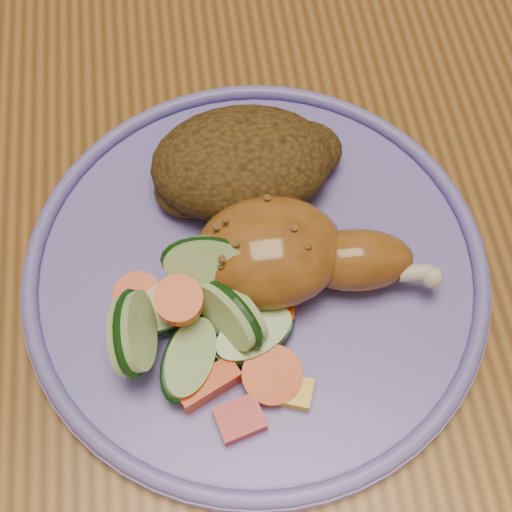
# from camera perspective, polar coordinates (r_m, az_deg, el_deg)

# --- Properties ---
(ground) EXTENTS (4.00, 4.00, 0.00)m
(ground) POSITION_cam_1_polar(r_m,az_deg,el_deg) (1.21, 0.07, -11.21)
(ground) COLOR brown
(ground) RESTS_ON ground
(dining_table) EXTENTS (0.90, 1.40, 0.75)m
(dining_table) POSITION_cam_1_polar(r_m,az_deg,el_deg) (0.60, 0.15, 7.47)
(dining_table) COLOR brown
(dining_table) RESTS_ON ground
(plate) EXTENTS (0.29, 0.29, 0.01)m
(plate) POSITION_cam_1_polar(r_m,az_deg,el_deg) (0.45, 0.00, -1.26)
(plate) COLOR #6D63BC
(plate) RESTS_ON dining_table
(plate_rim) EXTENTS (0.29, 0.29, 0.01)m
(plate_rim) POSITION_cam_1_polar(r_m,az_deg,el_deg) (0.44, 0.00, -0.61)
(plate_rim) COLOR #6D63BC
(plate_rim) RESTS_ON plate
(chicken_leg) EXTENTS (0.15, 0.07, 0.05)m
(chicken_leg) POSITION_cam_1_polar(r_m,az_deg,el_deg) (0.42, 2.75, 0.16)
(chicken_leg) COLOR #975B1F
(chicken_leg) RESTS_ON plate
(rice_pilaf) EXTENTS (0.13, 0.09, 0.05)m
(rice_pilaf) POSITION_cam_1_polar(r_m,az_deg,el_deg) (0.46, -0.84, 7.43)
(rice_pilaf) COLOR #4F3713
(rice_pilaf) RESTS_ON plate
(vegetable_pile) EXTENTS (0.12, 0.12, 0.06)m
(vegetable_pile) POSITION_cam_1_polar(r_m,az_deg,el_deg) (0.41, -4.40, -5.42)
(vegetable_pile) COLOR #A50A05
(vegetable_pile) RESTS_ON plate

